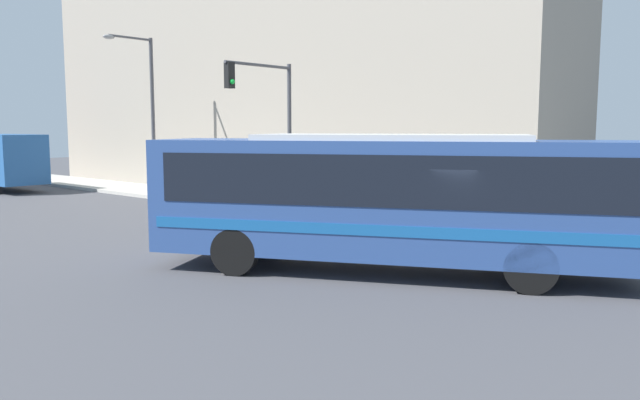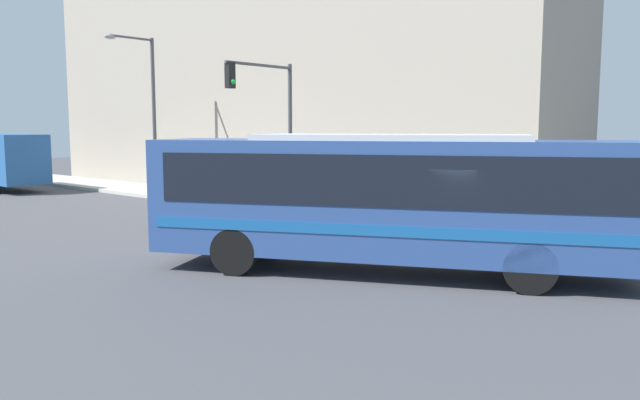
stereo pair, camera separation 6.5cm
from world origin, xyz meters
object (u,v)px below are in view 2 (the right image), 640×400
object	(u,v)px
city_bus	(390,193)
parking_meter	(290,186)
traffic_light_pole	(270,110)
pedestrian_near_corner	(359,189)
street_lamp	(148,102)
fire_hydrant	(386,211)
delivery_truck	(0,160)

from	to	relation	value
city_bus	parking_meter	world-z (taller)	city_bus
traffic_light_pole	parking_meter	size ratio (longest dim) A/B	3.96
parking_meter	pedestrian_near_corner	world-z (taller)	pedestrian_near_corner
street_lamp	pedestrian_near_corner	bearing A→B (deg)	-80.71
pedestrian_near_corner	city_bus	bearing A→B (deg)	-138.56
fire_hydrant	traffic_light_pole	distance (m)	5.85
traffic_light_pole	fire_hydrant	bearing A→B (deg)	-78.51
street_lamp	pedestrian_near_corner	xyz separation A→B (m)	(1.84, -11.26, -3.55)
fire_hydrant	street_lamp	bearing A→B (deg)	90.32
fire_hydrant	pedestrian_near_corner	distance (m)	3.09
pedestrian_near_corner	traffic_light_pole	bearing A→B (deg)	141.79
traffic_light_pole	parking_meter	distance (m)	3.02
city_bus	street_lamp	world-z (taller)	street_lamp
delivery_truck	pedestrian_near_corner	size ratio (longest dim) A/B	4.52
traffic_light_pole	street_lamp	xyz separation A→B (m)	(0.86, 9.13, 0.57)
traffic_light_pole	parking_meter	world-z (taller)	traffic_light_pole
delivery_truck	parking_meter	distance (m)	18.44
fire_hydrant	traffic_light_pole	world-z (taller)	traffic_light_pole
city_bus	pedestrian_near_corner	bearing A→B (deg)	15.27
delivery_truck	street_lamp	xyz separation A→B (m)	(3.35, -8.87, 2.91)
city_bus	traffic_light_pole	bearing A→B (deg)	35.41
delivery_truck	street_lamp	bearing A→B (deg)	-69.34
traffic_light_pole	delivery_truck	bearing A→B (deg)	97.85
city_bus	street_lamp	bearing A→B (deg)	46.52
city_bus	pedestrian_near_corner	xyz separation A→B (m)	(7.38, 6.52, -0.87)
traffic_light_pole	pedestrian_near_corner	xyz separation A→B (m)	(2.70, -2.13, -2.98)
fire_hydrant	traffic_light_pole	bearing A→B (deg)	101.49
traffic_light_pole	street_lamp	bearing A→B (deg)	84.61
fire_hydrant	parking_meter	distance (m)	4.55
fire_hydrant	parking_meter	size ratio (longest dim) A/B	0.50
street_lamp	traffic_light_pole	bearing A→B (deg)	-95.39
city_bus	fire_hydrant	bearing A→B (deg)	9.47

